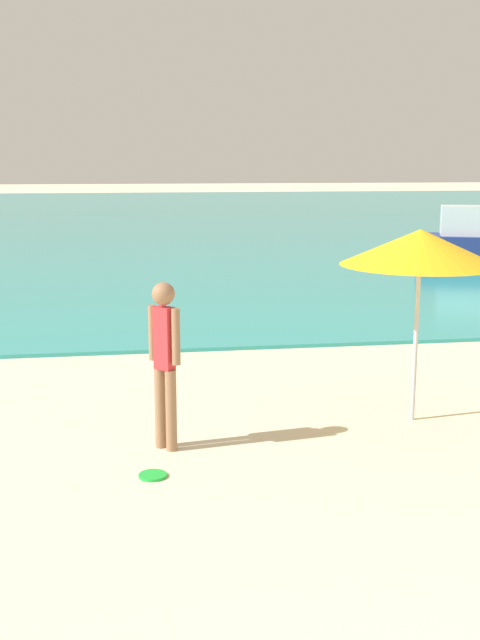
% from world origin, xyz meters
% --- Properties ---
extents(water, '(160.00, 60.00, 0.06)m').
position_xyz_m(water, '(0.00, 41.04, 0.03)').
color(water, teal).
rests_on(water, ground).
extents(person_standing, '(0.30, 0.31, 1.73)m').
position_xyz_m(person_standing, '(-1.33, 7.00, 0.98)').
color(person_standing, '#936B4C').
rests_on(person_standing, ground).
extents(frisbee, '(0.27, 0.27, 0.03)m').
position_xyz_m(frisbee, '(-1.50, 6.29, 0.01)').
color(frisbee, green).
rests_on(frisbee, ground).
extents(beach_umbrella, '(1.75, 1.75, 2.17)m').
position_xyz_m(beach_umbrella, '(1.50, 7.49, 1.97)').
color(beach_umbrella, '#B7B7BC').
rests_on(beach_umbrella, ground).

